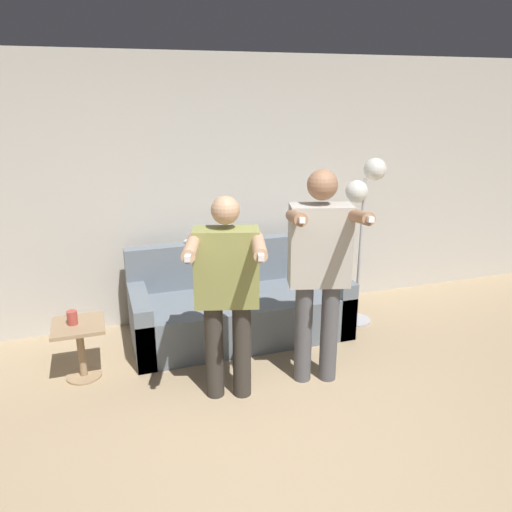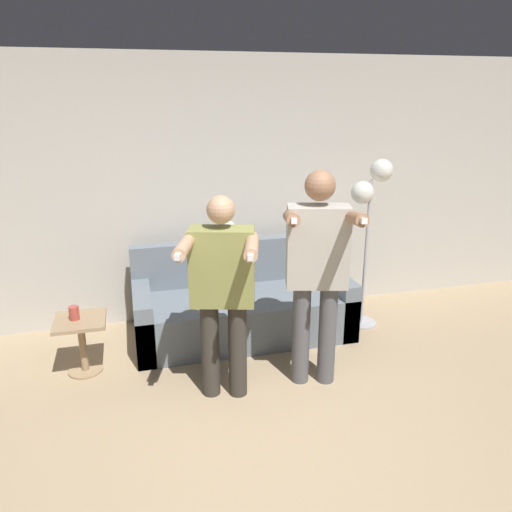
% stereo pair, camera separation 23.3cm
% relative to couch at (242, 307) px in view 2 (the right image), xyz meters
% --- Properties ---
extents(ground_plane, '(16.00, 16.00, 0.00)m').
position_rel_couch_xyz_m(ground_plane, '(-0.20, -2.12, -0.27)').
color(ground_plane, tan).
extents(wall_back, '(10.00, 0.05, 2.60)m').
position_rel_couch_xyz_m(wall_back, '(-0.20, 0.56, 1.03)').
color(wall_back, beige).
rests_on(wall_back, ground_plane).
extents(couch, '(2.03, 0.86, 0.86)m').
position_rel_couch_xyz_m(couch, '(0.00, 0.00, 0.00)').
color(couch, slate).
rests_on(couch, ground_plane).
extents(person_left, '(0.65, 0.77, 1.57)m').
position_rel_couch_xyz_m(person_left, '(-0.37, -0.98, 0.64)').
color(person_left, '#38332D').
rests_on(person_left, ground_plane).
extents(person_right, '(0.64, 0.76, 1.72)m').
position_rel_couch_xyz_m(person_right, '(0.36, -0.98, 0.73)').
color(person_right, '#56565B').
rests_on(person_right, ground_plane).
extents(cat, '(0.46, 0.13, 0.19)m').
position_rel_couch_xyz_m(cat, '(-0.17, 0.31, 0.68)').
color(cat, silver).
rests_on(cat, couch).
extents(floor_lamp, '(0.39, 0.31, 1.66)m').
position_rel_couch_xyz_m(floor_lamp, '(1.22, -0.10, 1.01)').
color(floor_lamp, '#B2B2B7').
rests_on(floor_lamp, ground_plane).
extents(side_table, '(0.41, 0.41, 0.48)m').
position_rel_couch_xyz_m(side_table, '(-1.44, -0.35, 0.07)').
color(side_table, '#A38460').
rests_on(side_table, ground_plane).
extents(cup, '(0.08, 0.08, 0.11)m').
position_rel_couch_xyz_m(cup, '(-1.48, -0.34, 0.26)').
color(cup, '#B7473D').
rests_on(cup, side_table).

